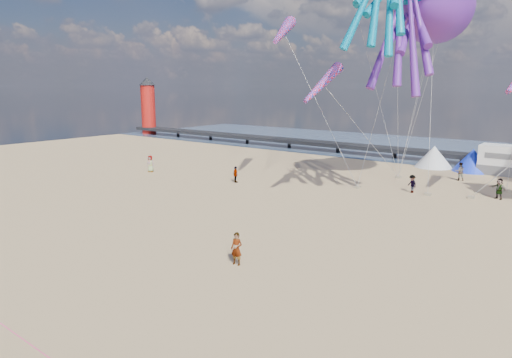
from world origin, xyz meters
The scene contains 20 objects.
ground centered at (0.00, 0.00, 0.00)m, with size 120.00×120.00×0.00m, color tan.
water centered at (0.00, 55.00, 0.02)m, with size 120.00×120.00×0.00m, color #354865.
pier centered at (-28.00, 44.00, 1.00)m, with size 60.00×3.00×0.50m, color black.
lighthouse centered at (-56.00, 44.00, 4.50)m, with size 2.60×2.60×9.00m, color #A5140F.
tent_white centered at (-2.00, 40.00, 1.20)m, with size 4.00×4.00×2.40m, color white.
tent_blue centered at (2.00, 40.00, 1.20)m, with size 4.00×4.00×2.40m, color #1933CC.
standing_person centered at (-0.82, 5.01, 0.85)m, with size 0.62×0.40×1.69m, color tan.
beachgoer_0 centered at (-24.46, 18.71, 0.87)m, with size 0.64×0.42×1.75m, color #7F6659.
beachgoer_1 centered at (2.26, 34.19, 0.87)m, with size 0.85×0.55×1.73m, color #7F6659.
beachgoer_2 centered at (0.49, 26.27, 0.76)m, with size 0.74×0.58×1.53m, color #7F6659.
beachgoer_3 centered at (-13.94, 20.20, 0.76)m, with size 0.99×0.57×1.53m, color #7F6659.
beachgoer_4 centered at (6.73, 28.35, 0.84)m, with size 0.99×0.41×1.68m, color #7F6659.
sandbag_a centered at (-3.86, 24.92, 0.11)m, with size 0.50×0.35×0.22m, color gray.
sandbag_b centered at (1.92, 26.02, 0.11)m, with size 0.50×0.35×0.22m, color gray.
sandbag_c centered at (5.01, 27.14, 0.11)m, with size 0.50×0.35×0.22m, color gray.
sandbag_d centered at (6.81, 31.41, 0.11)m, with size 0.50×0.35×0.22m, color gray.
sandbag_e centered at (-2.70, 31.55, 0.11)m, with size 0.50×0.35×0.22m, color gray.
kite_octopus_purple centered at (0.51, 28.63, 15.32)m, with size 4.75×11.09×12.68m, color #571F88, non-canonical shape.
windsock_left centered at (-9.83, 21.80, 13.44)m, with size 1.10×6.64×6.64m, color red, non-canonical shape.
windsock_right centered at (-4.24, 19.01, 9.05)m, with size 0.90×5.39×5.39m, color red, non-canonical shape.
Camera 1 is at (13.37, -11.46, 8.86)m, focal length 32.00 mm.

